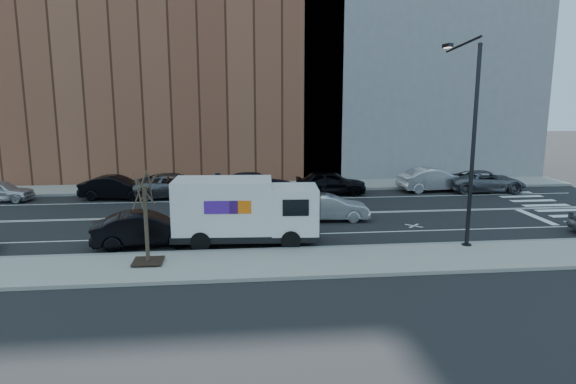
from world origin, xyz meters
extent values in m
plane|color=black|center=(0.00, 0.00, 0.00)|extent=(120.00, 120.00, 0.00)
cube|color=gray|center=(0.00, -8.80, 0.07)|extent=(44.00, 3.60, 0.15)
cube|color=gray|center=(0.00, 8.80, 0.07)|extent=(44.00, 3.60, 0.15)
cube|color=gray|center=(0.00, -7.00, 0.08)|extent=(44.00, 0.25, 0.17)
cube|color=gray|center=(0.00, 7.00, 0.08)|extent=(44.00, 0.25, 0.17)
cube|color=brown|center=(-8.00, 15.60, 11.00)|extent=(26.00, 10.00, 22.00)
cube|color=slate|center=(12.00, 15.60, 13.00)|extent=(20.00, 10.00, 26.00)
cylinder|color=black|center=(7.00, -7.40, 4.50)|extent=(0.18, 0.18, 9.00)
cylinder|color=black|center=(7.00, -7.40, 0.10)|extent=(0.44, 0.44, 0.20)
sphere|color=black|center=(7.00, -7.40, 8.95)|extent=(0.20, 0.20, 0.20)
cylinder|color=black|center=(7.00, -5.70, 9.10)|extent=(0.11, 3.49, 0.48)
cube|color=black|center=(7.00, -4.00, 9.20)|extent=(0.25, 0.80, 0.18)
cube|color=#FFF2CC|center=(7.00, -4.00, 9.10)|extent=(0.18, 0.55, 0.03)
cube|color=black|center=(-7.00, -8.40, 0.23)|extent=(1.20, 1.20, 0.04)
cylinder|color=#382B1E|center=(-7.00, -8.40, 1.75)|extent=(0.16, 0.16, 3.20)
cylinder|color=#382B1E|center=(-6.75, -8.40, 3.15)|extent=(0.06, 0.80, 1.44)
cylinder|color=#382B1E|center=(-6.92, -8.16, 3.15)|extent=(0.81, 0.31, 1.19)
cylinder|color=#382B1E|center=(-7.20, -8.25, 3.15)|extent=(0.58, 0.76, 1.50)
cylinder|color=#382B1E|center=(-7.20, -8.55, 3.15)|extent=(0.47, 0.61, 1.37)
cylinder|color=#382B1E|center=(-6.92, -8.64, 3.15)|extent=(0.72, 0.29, 1.13)
cube|color=black|center=(-3.02, -5.60, 0.48)|extent=(6.70, 2.64, 0.32)
cube|color=silver|center=(-0.70, -5.75, 1.64)|extent=(2.26, 2.41, 2.12)
cube|color=black|center=(0.38, -5.82, 1.96)|extent=(0.19, 1.96, 1.01)
cube|color=black|center=(-0.77, -6.90, 1.96)|extent=(1.17, 0.12, 0.74)
cube|color=black|center=(-0.62, -4.60, 1.96)|extent=(1.17, 0.12, 0.74)
cube|color=black|center=(0.34, -5.81, 0.58)|extent=(0.29, 2.12, 0.37)
cube|color=silver|center=(-3.98, -5.54, 1.85)|extent=(4.59, 2.61, 2.44)
cube|color=#47198C|center=(-4.05, -6.72, 2.01)|extent=(1.48, 0.12, 0.58)
cube|color=orange|center=(-3.21, -6.78, 2.01)|extent=(0.95, 0.08, 0.58)
cube|color=#47198C|center=(-3.90, -4.36, 2.01)|extent=(1.48, 0.12, 0.58)
cube|color=orange|center=(-3.05, -4.41, 2.01)|extent=(0.95, 0.08, 0.58)
cylinder|color=black|center=(-0.98, -6.79, 0.44)|extent=(0.91, 0.35, 0.89)
cylinder|color=black|center=(-0.84, -4.68, 0.44)|extent=(0.91, 0.35, 0.89)
cylinder|color=black|center=(-4.99, -6.54, 0.44)|extent=(0.91, 0.35, 0.89)
cylinder|color=black|center=(-4.86, -4.42, 0.44)|extent=(0.91, 0.35, 0.89)
imported|color=silver|center=(-18.55, 5.61, 0.69)|extent=(4.17, 1.97, 1.38)
imported|color=black|center=(-11.20, 5.55, 0.77)|extent=(4.88, 2.25, 1.55)
imported|color=#505258|center=(-7.32, 5.88, 0.80)|extent=(6.00, 3.19, 1.61)
imported|color=#16244E|center=(-1.95, 5.84, 0.79)|extent=(5.67, 2.90, 1.58)
imported|color=black|center=(3.20, 5.69, 0.84)|extent=(5.05, 2.34, 1.67)
imported|color=#B9B8BD|center=(10.76, 6.03, 0.83)|extent=(5.23, 2.29, 1.67)
imported|color=#56585E|center=(14.40, 5.47, 0.75)|extent=(5.56, 2.85, 1.50)
imported|color=#B8B8BD|center=(1.75, -1.60, 0.72)|extent=(4.43, 1.78, 1.43)
imported|color=black|center=(-7.50, -5.49, 0.80)|extent=(5.01, 2.32, 1.59)
camera|label=1|loc=(-3.46, -28.82, 6.96)|focal=32.00mm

